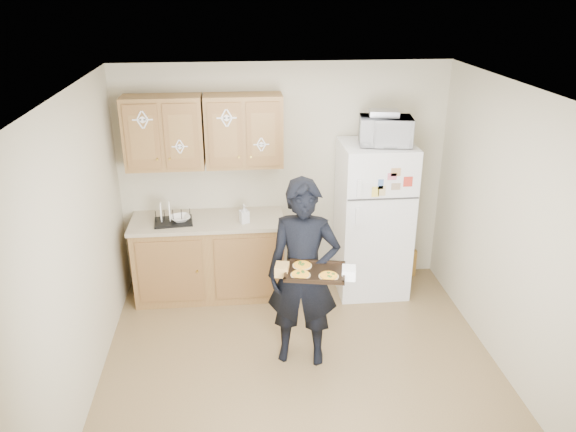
{
  "coord_description": "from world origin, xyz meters",
  "views": [
    {
      "loc": [
        -0.52,
        -4.11,
        3.24
      ],
      "look_at": [
        -0.08,
        0.45,
        1.33
      ],
      "focal_mm": 35.0,
      "sensor_mm": 36.0,
      "label": 1
    }
  ],
  "objects_px": {
    "person": "(303,274)",
    "microwave": "(385,131)",
    "refrigerator": "(373,219)",
    "baking_tray": "(315,272)",
    "dish_rack": "(173,216)"
  },
  "relations": [
    {
      "from": "refrigerator",
      "to": "baking_tray",
      "type": "height_order",
      "value": "refrigerator"
    },
    {
      "from": "dish_rack",
      "to": "baking_tray",
      "type": "bearing_deg",
      "value": -49.45
    },
    {
      "from": "baking_tray",
      "to": "microwave",
      "type": "relative_size",
      "value": 0.93
    },
    {
      "from": "person",
      "to": "baking_tray",
      "type": "bearing_deg",
      "value": -66.84
    },
    {
      "from": "refrigerator",
      "to": "microwave",
      "type": "bearing_deg",
      "value": -40.55
    },
    {
      "from": "person",
      "to": "microwave",
      "type": "bearing_deg",
      "value": 61.75
    },
    {
      "from": "person",
      "to": "microwave",
      "type": "height_order",
      "value": "microwave"
    },
    {
      "from": "refrigerator",
      "to": "person",
      "type": "xyz_separation_m",
      "value": [
        -0.92,
        -1.22,
        0.02
      ]
    },
    {
      "from": "refrigerator",
      "to": "dish_rack",
      "type": "height_order",
      "value": "refrigerator"
    },
    {
      "from": "dish_rack",
      "to": "person",
      "type": "bearing_deg",
      "value": -44.65
    },
    {
      "from": "refrigerator",
      "to": "microwave",
      "type": "distance_m",
      "value": 1.0
    },
    {
      "from": "person",
      "to": "dish_rack",
      "type": "height_order",
      "value": "person"
    },
    {
      "from": "baking_tray",
      "to": "dish_rack",
      "type": "distance_m",
      "value": 1.99
    },
    {
      "from": "microwave",
      "to": "dish_rack",
      "type": "relative_size",
      "value": 1.34
    },
    {
      "from": "refrigerator",
      "to": "microwave",
      "type": "xyz_separation_m",
      "value": [
        0.06,
        -0.05,
        1.0
      ]
    }
  ]
}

